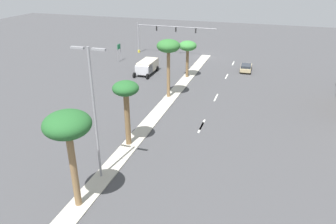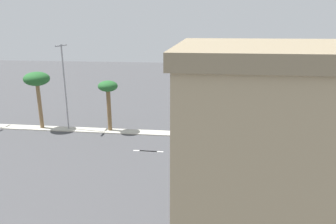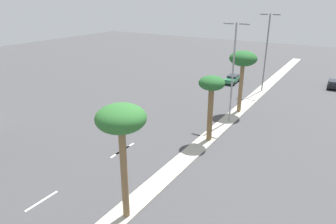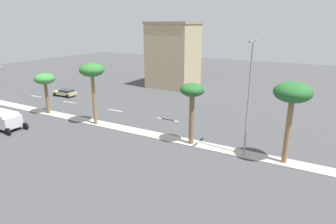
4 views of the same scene
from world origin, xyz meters
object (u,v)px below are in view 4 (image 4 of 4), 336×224
(street_lamp_outboard, at_px, (249,91))
(palm_tree_leading, at_px, (45,80))
(palm_tree_rear, at_px, (92,72))
(palm_tree_far, at_px, (192,94))
(sedan_tan_leading, at_px, (65,92))
(palm_tree_near, at_px, (292,95))
(commercial_building, at_px, (173,55))
(box_truck, at_px, (3,119))

(street_lamp_outboard, bearing_deg, palm_tree_leading, -90.06)
(palm_tree_leading, distance_m, palm_tree_rear, 9.69)
(palm_tree_leading, xyz_separation_m, palm_tree_far, (0.06, 23.43, 0.63))
(palm_tree_rear, distance_m, sedan_tan_leading, 19.59)
(palm_tree_leading, relative_size, street_lamp_outboard, 0.52)
(street_lamp_outboard, bearing_deg, palm_tree_near, 92.14)
(palm_tree_rear, bearing_deg, sedan_tan_leading, -120.00)
(palm_tree_leading, bearing_deg, commercial_building, 165.41)
(palm_tree_rear, distance_m, box_truck, 12.95)
(palm_tree_leading, xyz_separation_m, street_lamp_outboard, (0.03, 29.39, 1.62))
(palm_tree_far, relative_size, street_lamp_outboard, 0.60)
(palm_tree_leading, distance_m, palm_tree_near, 33.28)
(palm_tree_rear, bearing_deg, palm_tree_leading, -91.19)
(palm_tree_leading, height_order, street_lamp_outboard, street_lamp_outboard)
(commercial_building, distance_m, street_lamp_outboard, 34.90)
(palm_tree_near, relative_size, box_truck, 1.31)
(palm_tree_far, relative_size, palm_tree_near, 0.87)
(palm_tree_rear, height_order, sedan_tan_leading, palm_tree_rear)
(commercial_building, bearing_deg, street_lamp_outboard, 40.02)
(palm_tree_far, bearing_deg, commercial_building, -148.37)
(palm_tree_near, bearing_deg, palm_tree_far, -88.99)
(palm_tree_rear, xyz_separation_m, sedan_tan_leading, (-9.27, -16.05, -6.35))
(palm_tree_near, distance_m, street_lamp_outboard, 3.84)
(commercial_building, xyz_separation_m, street_lamp_outboard, (26.73, 22.44, 0.04))
(commercial_building, bearing_deg, sedan_tan_leading, -37.46)
(palm_tree_leading, height_order, box_truck, palm_tree_leading)
(commercial_building, distance_m, palm_tree_rear, 27.02)
(commercial_building, height_order, palm_tree_near, commercial_building)
(palm_tree_near, bearing_deg, street_lamp_outboard, -87.86)
(street_lamp_outboard, height_order, box_truck, street_lamp_outboard)
(palm_tree_far, distance_m, street_lamp_outboard, 6.05)
(commercial_building, relative_size, palm_tree_far, 1.95)
(palm_tree_rear, bearing_deg, street_lamp_outboard, 90.49)
(palm_tree_rear, bearing_deg, commercial_building, -174.60)
(street_lamp_outboard, bearing_deg, palm_tree_rear, -89.51)
(palm_tree_leading, height_order, palm_tree_rear, palm_tree_rear)
(commercial_building, bearing_deg, box_truck, -11.22)
(palm_tree_near, xyz_separation_m, street_lamp_outboard, (0.14, -3.84, -0.05))
(palm_tree_leading, distance_m, sedan_tan_leading, 12.03)
(palm_tree_rear, height_order, palm_tree_near, palm_tree_rear)
(street_lamp_outboard, height_order, sedan_tan_leading, street_lamp_outboard)
(palm_tree_rear, distance_m, palm_tree_near, 23.74)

